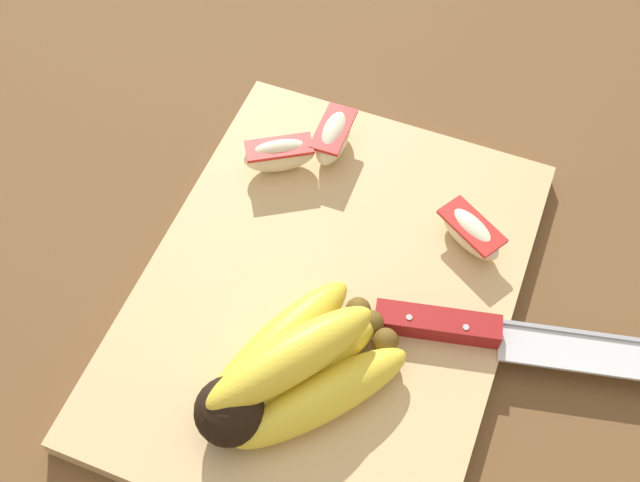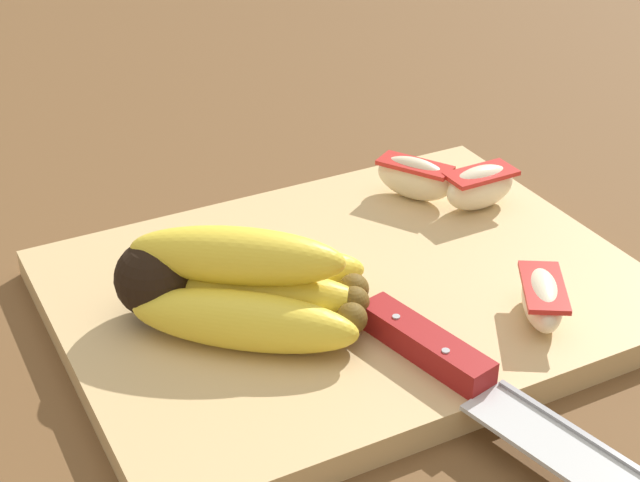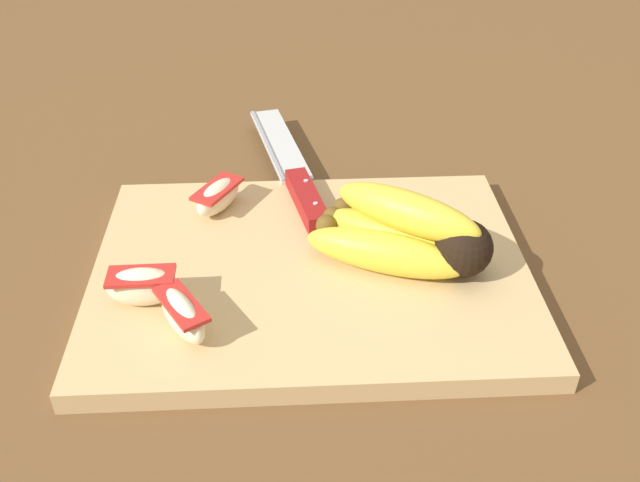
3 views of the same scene
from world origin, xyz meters
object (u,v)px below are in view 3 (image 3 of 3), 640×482
apple_wedge_far (218,196)px  chefs_knife (298,178)px  apple_wedge_middle (143,286)px  banana_bunch (407,233)px  apple_wedge_near (182,314)px

apple_wedge_far → chefs_knife: bearing=29.5°
chefs_knife → apple_wedge_middle: size_ratio=4.56×
banana_bunch → chefs_knife: 0.17m
apple_wedge_near → apple_wedge_far: size_ratio=0.99×
chefs_knife → apple_wedge_far: bearing=-150.5°
banana_bunch → apple_wedge_far: size_ratio=2.55×
chefs_knife → apple_wedge_middle: apple_wedge_middle is taller
banana_bunch → apple_wedge_near: bearing=-154.7°
banana_bunch → chefs_knife: (-0.10, 0.14, -0.02)m
banana_bunch → apple_wedge_near: 0.21m
apple_wedge_near → apple_wedge_middle: (-0.04, 0.04, 0.00)m
chefs_knife → apple_wedge_near: apple_wedge_near is taller
apple_wedge_middle → apple_wedge_far: 0.15m
apple_wedge_middle → apple_wedge_far: (0.05, 0.14, -0.00)m
apple_wedge_near → apple_wedge_middle: 0.05m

